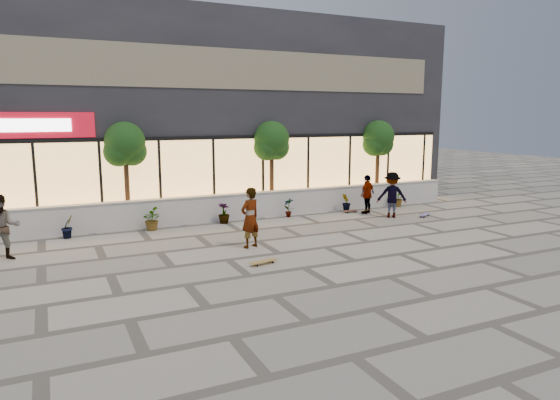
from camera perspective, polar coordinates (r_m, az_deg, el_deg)
name	(u,v)px	position (r m, az deg, el deg)	size (l,w,h in m)	color
ground	(304,268)	(13.82, 2.79, -7.76)	(80.00, 80.00, 0.00)	#A29B8C
planter_wall	(222,207)	(19.97, -6.67, -0.85)	(22.00, 0.42, 1.04)	silver
retail_building	(184,113)	(24.91, -10.94, 9.71)	(24.00, 9.17, 8.50)	#232328
shrub_b	(68,226)	(18.47, -23.11, -2.80)	(0.45, 0.36, 0.81)	#193A12
shrub_c	(151,219)	(18.76, -14.54, -2.14)	(0.73, 0.63, 0.81)	#193A12
shrub_d	(224,213)	(19.45, -6.42, -1.48)	(0.45, 0.45, 0.81)	#193A12
shrub_e	(289,207)	(20.51, 1.00, -0.85)	(0.43, 0.29, 0.81)	#193A12
shrub_f	(346,202)	(21.87, 7.60, -0.28)	(0.45, 0.36, 0.81)	#193A12
shrub_g	(398,198)	(23.49, 13.35, 0.23)	(0.73, 0.63, 0.81)	#193A12
tree_midwest	(125,147)	(19.56, -17.29, 5.83)	(1.60, 1.50, 3.92)	#4B2D1A
tree_mideast	(272,143)	(21.24, -0.97, 6.53)	(1.60, 1.50, 3.92)	#4B2D1A
tree_east	(378,140)	(24.03, 11.16, 6.70)	(1.60, 1.50, 3.92)	#4B2D1A
skater_center	(250,218)	(15.71, -3.44, -2.03)	(0.70, 0.46, 1.92)	white
skater_left	(2,228)	(16.34, -29.14, -2.79)	(0.94, 0.73, 1.93)	#897D58
skater_right_near	(367,194)	(21.52, 9.95, 0.66)	(0.98, 0.41, 1.67)	silver
skater_right_far	(392,195)	(20.88, 12.67, 0.58)	(1.21, 0.69, 1.87)	maroon
skateboard_center	(263,261)	(14.11, -1.90, -7.03)	(0.87, 0.38, 0.10)	olive
skateboard_right_near	(351,211)	(21.76, 8.07, -1.22)	(0.76, 0.23, 0.09)	#994D32
skateboard_right_far	(425,215)	(21.51, 16.21, -1.62)	(0.81, 0.54, 0.10)	#58559C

